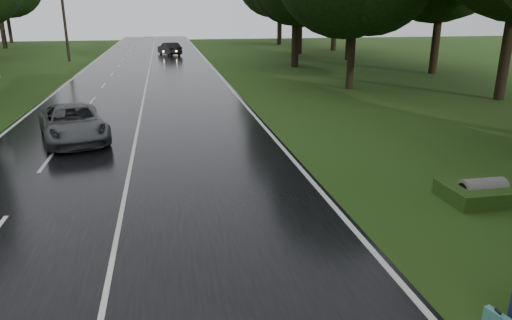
{
  "coord_description": "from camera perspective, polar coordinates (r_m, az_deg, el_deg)",
  "views": [
    {
      "loc": [
        1.37,
        -9.23,
        5.3
      ],
      "look_at": [
        3.84,
        3.55,
        1.1
      ],
      "focal_mm": 32.91,
      "sensor_mm": 36.0,
      "label": 1
    }
  ],
  "objects": [
    {
      "name": "ground",
      "position": [
        10.73,
        -17.22,
        -12.6
      ],
      "size": [
        160.0,
        160.0,
        0.0
      ],
      "primitive_type": "plane",
      "color": "#264313",
      "rests_on": "ground"
    },
    {
      "name": "lane_center",
      "position": [
        29.73,
        -13.52,
        7.21
      ],
      "size": [
        0.12,
        140.0,
        0.01
      ],
      "primitive_type": "cube",
      "color": "silver",
      "rests_on": "road"
    },
    {
      "name": "culvert",
      "position": [
        15.21,
        25.65,
        -4.36
      ],
      "size": [
        1.31,
        0.65,
        0.65
      ],
      "primitive_type": "cylinder",
      "rotation": [
        0.0,
        1.57,
        0.0
      ],
      "color": "slate",
      "rests_on": "ground"
    },
    {
      "name": "utility_pole_far",
      "position": [
        54.57,
        -21.73,
        11.08
      ],
      "size": [
        1.8,
        0.28,
        9.18
      ],
      "primitive_type": null,
      "color": "black",
      "rests_on": "ground"
    },
    {
      "name": "tree_right_e",
      "position": [
        46.04,
        4.71,
        11.22
      ],
      "size": [
        9.47,
        9.47,
        14.8
      ],
      "primitive_type": null,
      "color": "black",
      "rests_on": "ground"
    },
    {
      "name": "tree_right_d",
      "position": [
        33.66,
        11.25,
        8.49
      ],
      "size": [
        8.74,
        8.74,
        13.65
      ],
      "primitive_type": null,
      "color": "black",
      "rests_on": "ground"
    },
    {
      "name": "grey_car",
      "position": [
        21.02,
        -21.36,
        4.21
      ],
      "size": [
        3.76,
        5.73,
        1.46
      ],
      "primitive_type": "imported",
      "rotation": [
        0.0,
        0.0,
        0.27
      ],
      "color": "#4C4F51",
      "rests_on": "road"
    },
    {
      "name": "far_car",
      "position": [
        58.58,
        -10.48,
        13.17
      ],
      "size": [
        2.93,
        4.72,
        1.47
      ],
      "primitive_type": "imported",
      "rotation": [
        0.0,
        0.0,
        3.48
      ],
      "color": "black",
      "rests_on": "road"
    },
    {
      "name": "road_sign_b",
      "position": [
        27.96,
        -28.67,
        4.76
      ],
      "size": [
        0.62,
        0.1,
        2.58
      ],
      "primitive_type": null,
      "color": "white",
      "rests_on": "ground"
    },
    {
      "name": "tree_right_f",
      "position": [
        59.63,
        5.28,
        12.71
      ],
      "size": [
        8.82,
        8.82,
        13.78
      ],
      "primitive_type": null,
      "color": "black",
      "rests_on": "ground"
    },
    {
      "name": "road",
      "position": [
        29.74,
        -13.52,
        7.16
      ],
      "size": [
        12.0,
        140.0,
        0.04
      ],
      "primitive_type": "cube",
      "color": "black",
      "rests_on": "ground"
    }
  ]
}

